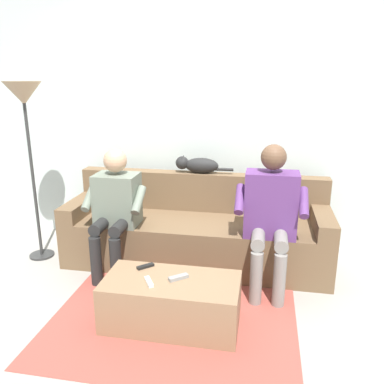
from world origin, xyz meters
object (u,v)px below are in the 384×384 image
floor_lamp (24,106)px  remote_white (149,282)px  cat_on_backrest (197,165)px  person_left_seated (271,210)px  coffee_table (172,302)px  remote_gray (178,277)px  couch (197,232)px  remote_black (145,266)px  person_right_seated (115,204)px

floor_lamp → remote_white: bearing=146.5°
cat_on_backrest → remote_white: cat_on_backrest is taller
person_left_seated → coffee_table: bearing=45.8°
coffee_table → person_left_seated: size_ratio=0.80×
floor_lamp → cat_on_backrest: bearing=-163.0°
coffee_table → remote_gray: bearing=-153.2°
floor_lamp → person_left_seated: bearing=175.8°
remote_white → floor_lamp: bearing=-153.9°
couch → remote_black: size_ratio=18.47×
coffee_table → person_left_seated: bearing=-134.2°
person_left_seated → remote_white: size_ratio=8.82×
remote_white → remote_gray: bearing=86.2°
cat_on_backrest → remote_black: 1.31m
cat_on_backrest → remote_gray: (-0.09, 1.31, -0.54)m
couch → remote_gray: size_ratio=16.78×
remote_gray → couch: bearing=53.4°
couch → remote_white: bearing=82.8°
coffee_table → remote_white: remote_white is taller
remote_black → remote_white: remote_white is taller
couch → coffee_table: 1.07m
remote_gray → remote_white: size_ratio=1.06×
person_left_seated → floor_lamp: bearing=-4.2°
person_right_seated → remote_gray: bearing=136.3°
cat_on_backrest → remote_black: size_ratio=4.31×
person_right_seated → cat_on_backrest: 0.92m
person_right_seated → remote_black: person_right_seated is taller
person_left_seated → remote_gray: size_ratio=8.30×
cat_on_backrest → remote_black: (0.19, 1.18, -0.54)m
coffee_table → remote_white: 0.25m
remote_black → floor_lamp: 1.88m
cat_on_backrest → floor_lamp: size_ratio=0.34×
remote_black → floor_lamp: bearing=-72.2°
coffee_table → cat_on_backrest: (0.04, -1.33, 0.73)m
person_left_seated → remote_gray: bearing=46.9°
person_left_seated → floor_lamp: size_ratio=0.72×
couch → cat_on_backrest: (0.04, -0.26, 0.62)m
coffee_table → remote_black: remote_black is taller
coffee_table → remote_black: size_ratio=7.27×
couch → cat_on_backrest: size_ratio=4.29×
remote_white → floor_lamp: floor_lamp is taller
remote_gray → floor_lamp: size_ratio=0.09×
coffee_table → remote_black: (0.24, -0.15, 0.19)m
coffee_table → cat_on_backrest: size_ratio=1.69×
person_right_seated → remote_gray: (-0.73, 0.70, -0.28)m
person_left_seated → remote_white: person_left_seated is taller
coffee_table → remote_white: (0.14, 0.07, 0.19)m
cat_on_backrest → person_left_seated: bearing=139.3°
person_right_seated → remote_white: (-0.54, 0.80, -0.29)m
person_left_seated → cat_on_backrest: person_left_seated is taller
coffee_table → person_left_seated: 1.11m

